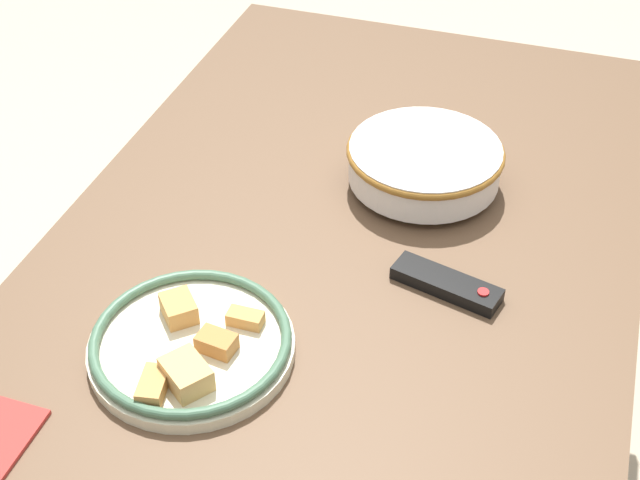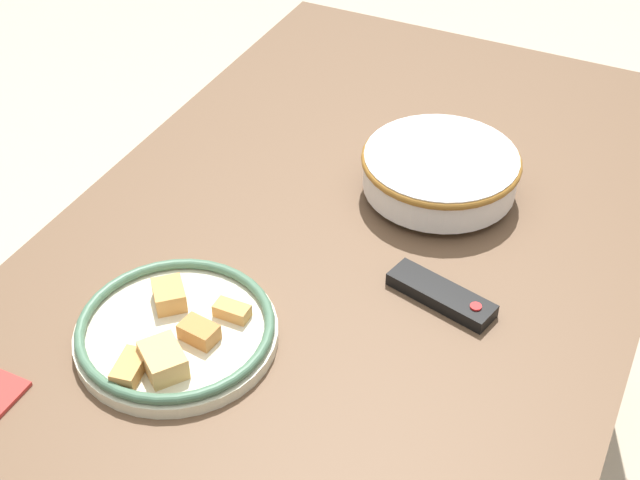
{
  "view_description": "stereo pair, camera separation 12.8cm",
  "coord_description": "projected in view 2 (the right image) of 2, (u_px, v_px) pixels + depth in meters",
  "views": [
    {
      "loc": [
        0.96,
        0.29,
        1.61
      ],
      "look_at": [
        0.02,
        -0.02,
        0.79
      ],
      "focal_mm": 50.0,
      "sensor_mm": 36.0,
      "label": 1
    },
    {
      "loc": [
        0.91,
        0.41,
        1.61
      ],
      "look_at": [
        0.02,
        -0.02,
        0.79
      ],
      "focal_mm": 50.0,
      "sensor_mm": 36.0,
      "label": 2
    }
  ],
  "objects": [
    {
      "name": "noodle_bowl",
      "position": [
        440.0,
        171.0,
        1.4
      ],
      "size": [
        0.25,
        0.25,
        0.07
      ],
      "color": "silver",
      "rests_on": "dining_table"
    },
    {
      "name": "food_plate",
      "position": [
        176.0,
        331.0,
        1.17
      ],
      "size": [
        0.27,
        0.27,
        0.05
      ],
      "color": "beige",
      "rests_on": "dining_table"
    },
    {
      "name": "dining_table",
      "position": [
        338.0,
        294.0,
        1.37
      ],
      "size": [
        1.5,
        0.87,
        0.75
      ],
      "color": "brown",
      "rests_on": "ground_plane"
    },
    {
      "name": "tv_remote",
      "position": [
        441.0,
        295.0,
        1.23
      ],
      "size": [
        0.08,
        0.16,
        0.02
      ],
      "rotation": [
        0.0,
        0.0,
        6.04
      ],
      "color": "black",
      "rests_on": "dining_table"
    }
  ]
}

